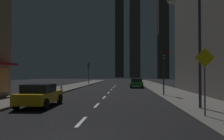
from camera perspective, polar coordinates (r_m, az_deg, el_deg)
The scene contains 14 objects.
ground_plane at distance 38.64m, azimuth 0.62°, elevation -4.29°, with size 78.00×136.00×0.10m, color black.
sidewalk_right at distance 38.92m, azimuth 11.00°, elevation -4.06°, with size 4.00×76.00×0.15m, color #605E59.
sidewalk_left at distance 39.61m, azimuth -9.57°, elevation -4.02°, with size 4.00×76.00×0.15m, color #605E59.
lane_marking_center at distance 22.91m, azimuth -1.37°, elevation -6.31°, with size 0.16×38.60×0.01m.
skyscraper_distant_tall at distance 160.20m, azimuth 1.93°, elevation 9.29°, with size 5.95×6.94×62.19m, color #3B382C.
skyscraper_distant_mid at distance 144.25m, azimuth 5.80°, elevation 9.58°, with size 6.59×6.79×57.82m, color #464335.
skyscraper_distant_short at distance 122.00m, azimuth 12.77°, elevation 8.18°, with size 5.12×8.71×43.55m, color #3D3A2E.
car_parked_near at distance 15.27m, azimuth -17.88°, elevation -6.08°, with size 1.98×4.24×1.45m.
car_parked_far at distance 35.27m, azimuth 6.21°, elevation -3.30°, with size 1.98×4.24×1.45m.
fire_hydrant_far_left at distance 28.08m, azimuth -12.75°, elevation -4.41°, with size 0.42×0.30×0.65m.
traffic_light_near_right at distance 21.52m, azimuth 13.03°, elevation 1.87°, with size 0.32×0.48×4.20m.
traffic_light_far_left at distance 45.15m, azimuth -5.98°, elevation 0.28°, with size 0.32×0.48×4.20m.
street_lamp_right at distance 13.92m, azimuth 18.10°, elevation 11.34°, with size 1.96×0.56×6.58m.
pedestrian_crossing_sign at distance 11.25m, azimuth 22.52°, elevation -1.33°, with size 0.91×0.08×3.15m.
Camera 1 is at (1.94, -6.53, 2.07)m, focal length 35.96 mm.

